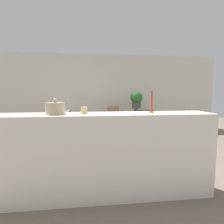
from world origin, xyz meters
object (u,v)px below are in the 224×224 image
Objects in this scene: television at (145,119)px; couch at (73,137)px; decorative_bowl at (55,108)px; wooden_chair at (114,119)px; potted_plant at (136,99)px.

couch is at bearing -166.36° from television.
decorative_bowl is at bearing -128.25° from television.
television is at bearing -59.41° from wooden_chair.
potted_plant is (1.92, 1.58, 0.84)m from couch.
television is at bearing -91.85° from potted_plant.
potted_plant reaches higher than television.
decorative_bowl is at bearing -108.08° from wooden_chair.
television is 2.34× the size of decorative_bowl.
potted_plant is 2.35× the size of decorative_bowl.
decorative_bowl is (0.00, -1.93, 0.85)m from couch.
couch is 2.28× the size of wooden_chair.
decorative_bowl is at bearing -118.64° from potted_plant.
decorative_bowl reaches higher than couch.
television is 1.23m from potted_plant.
decorative_bowl reaches higher than wooden_chair.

